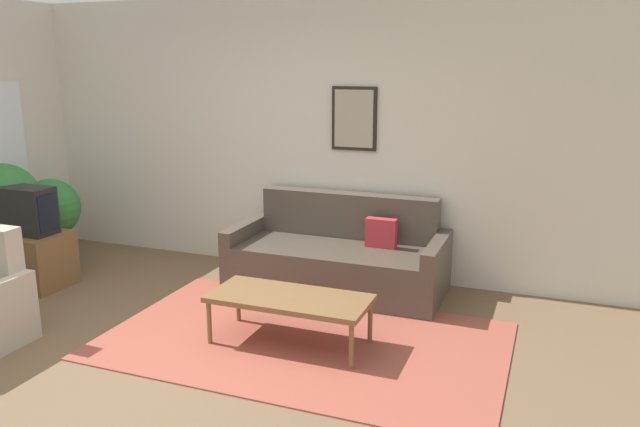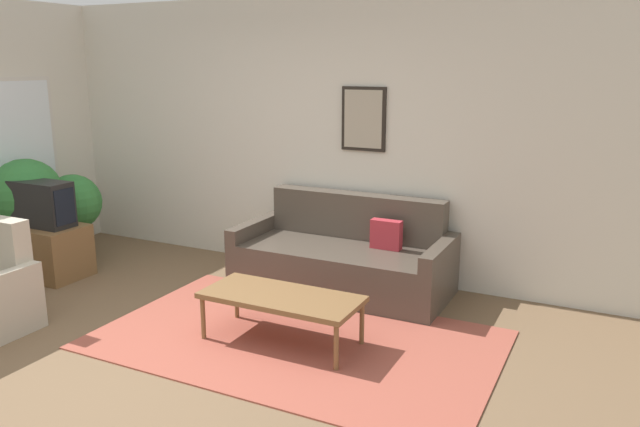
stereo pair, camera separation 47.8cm
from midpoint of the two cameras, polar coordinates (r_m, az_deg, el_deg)
The scene contains 10 objects.
ground_plane at distance 4.61m, azimuth -13.48°, elevation -13.43°, with size 16.00×16.00×0.00m, color brown.
area_rug at distance 4.85m, azimuth 0.65°, elevation -11.52°, with size 3.00×1.82×0.01m.
wall_back at distance 6.27m, azimuth 0.75°, elevation 7.09°, with size 8.00×0.09×2.70m.
couch at distance 5.82m, azimuth 4.60°, elevation -4.16°, with size 1.97×0.90×0.86m.
coffee_table at distance 4.68m, azimuth -0.62°, elevation -7.85°, with size 1.20×0.53×0.38m.
tv_stand at distance 6.64m, azimuth -21.84°, elevation -3.20°, with size 0.77×0.51×0.51m.
tv at distance 6.52m, azimuth -22.20°, elevation 0.82°, with size 0.63×0.28×0.44m.
potted_plant_tall at distance 6.92m, azimuth -23.47°, elevation 1.34°, with size 0.72×0.72×1.12m.
potted_plant_by_window at distance 7.10m, azimuth -19.88°, elevation 0.78°, with size 0.60×0.60×0.91m.
potted_plant_small at distance 6.81m, azimuth -21.92°, elevation -1.46°, with size 0.39×0.39×0.69m.
Camera 2 is at (2.93, -3.00, 2.07)m, focal length 35.00 mm.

